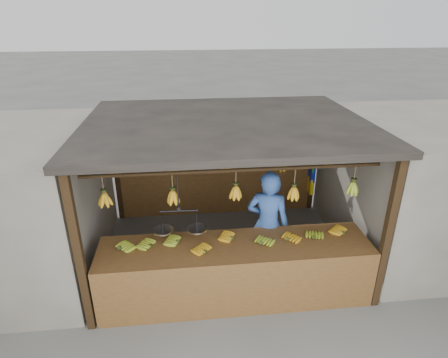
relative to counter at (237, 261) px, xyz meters
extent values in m
plane|color=#5B5B57|center=(-0.01, 1.23, -0.72)|extent=(80.00, 80.00, 0.00)
cube|color=black|center=(-2.01, -0.27, 0.43)|extent=(0.10, 0.10, 2.30)
cube|color=black|center=(1.99, -0.27, 0.43)|extent=(0.10, 0.10, 2.30)
cube|color=black|center=(-2.01, 2.73, 0.43)|extent=(0.10, 0.10, 2.30)
cube|color=black|center=(1.99, 2.73, 0.43)|extent=(0.10, 0.10, 2.30)
cube|color=black|center=(-0.01, 1.23, 1.63)|extent=(4.30, 3.30, 0.10)
cylinder|color=black|center=(-0.01, 0.23, 1.28)|extent=(4.00, 0.05, 0.05)
cylinder|color=black|center=(-0.01, 1.23, 1.28)|extent=(4.00, 0.05, 0.05)
cylinder|color=black|center=(-0.01, 2.23, 1.28)|extent=(4.00, 0.05, 0.05)
cube|color=brown|center=(-0.01, 2.73, 0.18)|extent=(4.00, 0.06, 1.80)
cube|color=slate|center=(3.59, 1.23, 0.43)|extent=(3.00, 3.00, 2.30)
cube|color=brown|center=(0.00, 0.13, 0.14)|extent=(3.86, 0.86, 0.08)
cube|color=brown|center=(0.00, -0.30, -0.27)|extent=(3.86, 0.04, 0.90)
cube|color=black|center=(-1.83, -0.25, -0.31)|extent=(0.07, 0.07, 0.82)
cube|color=black|center=(1.83, -0.25, -0.31)|extent=(0.07, 0.07, 0.82)
cube|color=black|center=(-1.83, 0.51, -0.31)|extent=(0.07, 0.07, 0.82)
cube|color=black|center=(1.83, 0.51, -0.31)|extent=(0.07, 0.07, 0.82)
ellipsoid|color=#92A523|center=(-1.58, 0.16, 0.21)|extent=(0.30, 0.30, 0.06)
ellipsoid|color=#92A523|center=(-1.18, 0.20, 0.21)|extent=(0.30, 0.28, 0.06)
ellipsoid|color=#92A523|center=(-0.80, 0.26, 0.21)|extent=(0.29, 0.25, 0.06)
ellipsoid|color=#C78C15|center=(-0.43, -0.03, 0.21)|extent=(0.30, 0.30, 0.06)
ellipsoid|color=#C78C15|center=(-0.03, 0.28, 0.21)|extent=(0.29, 0.27, 0.06)
ellipsoid|color=#92A523|center=(0.37, 0.07, 0.21)|extent=(0.29, 0.30, 0.06)
ellipsoid|color=#C78C15|center=(0.76, 0.12, 0.21)|extent=(0.30, 0.30, 0.06)
ellipsoid|color=#92A523|center=(1.15, 0.13, 0.21)|extent=(0.24, 0.28, 0.06)
ellipsoid|color=#C78C15|center=(1.62, 0.23, 0.21)|extent=(0.29, 0.30, 0.06)
ellipsoid|color=#C78C15|center=(-1.71, 0.21, 0.96)|extent=(0.16, 0.16, 0.28)
ellipsoid|color=#C78C15|center=(-0.84, 0.28, 0.91)|extent=(0.16, 0.16, 0.28)
ellipsoid|color=#C78C15|center=(0.01, 0.28, 0.93)|extent=(0.16, 0.16, 0.28)
ellipsoid|color=#C78C15|center=(0.82, 0.25, 0.89)|extent=(0.16, 0.16, 0.28)
ellipsoid|color=#92A523|center=(1.65, 0.20, 0.95)|extent=(0.16, 0.16, 0.28)
ellipsoid|color=#C78C15|center=(-1.74, 1.28, 0.96)|extent=(0.16, 0.16, 0.28)
ellipsoid|color=#C78C15|center=(-0.86, 1.22, 0.95)|extent=(0.16, 0.16, 0.28)
ellipsoid|color=#C78C15|center=(0.00, 1.24, 0.94)|extent=(0.16, 0.16, 0.28)
ellipsoid|color=#C78C15|center=(0.89, 1.19, 0.93)|extent=(0.16, 0.16, 0.28)
ellipsoid|color=#C78C15|center=(1.71, 1.25, 0.94)|extent=(0.16, 0.16, 0.28)
ellipsoid|color=#C78C15|center=(-1.75, 2.24, 0.85)|extent=(0.16, 0.16, 0.28)
ellipsoid|color=#C78C15|center=(-0.83, 2.22, 0.89)|extent=(0.16, 0.16, 0.28)
ellipsoid|color=#C78C15|center=(-0.02, 2.27, 0.87)|extent=(0.16, 0.16, 0.28)
ellipsoid|color=#C78C15|center=(0.87, 2.25, 0.94)|extent=(0.16, 0.16, 0.28)
ellipsoid|color=#92A523|center=(1.70, 2.24, 0.89)|extent=(0.16, 0.16, 0.28)
cylinder|color=black|center=(-0.77, 0.23, 1.00)|extent=(0.02, 0.02, 0.56)
cylinder|color=black|center=(-0.77, 0.23, 0.72)|extent=(0.51, 0.04, 0.02)
cylinder|color=silver|center=(-1.00, 0.24, 0.42)|extent=(0.28, 0.28, 0.02)
cylinder|color=silver|center=(-0.53, 0.22, 0.42)|extent=(0.28, 0.28, 0.02)
imported|color=#3359A5|center=(0.57, 0.63, 0.18)|extent=(0.75, 0.61, 1.79)
cube|color=red|center=(1.93, 2.58, 0.71)|extent=(0.08, 0.26, 0.34)
cube|color=#199926|center=(1.93, 2.58, 0.39)|extent=(0.08, 0.26, 0.34)
cube|color=#1426BF|center=(1.93, 2.58, 0.16)|extent=(0.08, 0.26, 0.34)
cube|color=yellow|center=(1.93, 2.58, -0.11)|extent=(0.08, 0.26, 0.34)
camera|label=1|loc=(-0.66, -4.26, 3.18)|focal=30.00mm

